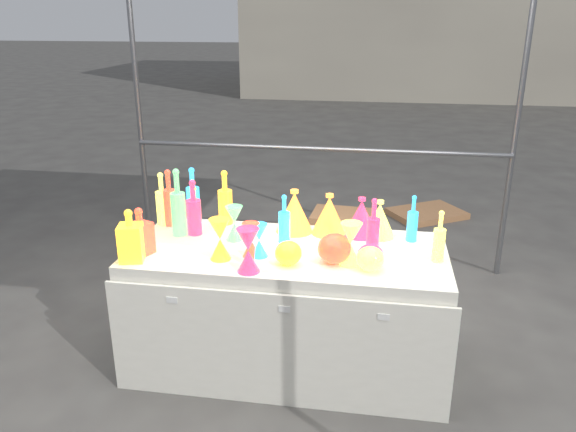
# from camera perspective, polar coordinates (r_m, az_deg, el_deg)

# --- Properties ---
(ground) EXTENTS (80.00, 80.00, 0.00)m
(ground) POSITION_cam_1_polar(r_m,az_deg,el_deg) (3.58, -0.00, -14.46)
(ground) COLOR #615E59
(ground) RESTS_ON ground
(display_table) EXTENTS (1.84, 0.83, 0.75)m
(display_table) POSITION_cam_1_polar(r_m,az_deg,el_deg) (3.37, -0.03, -9.29)
(display_table) COLOR white
(display_table) RESTS_ON ground
(cardboard_box_closed) EXTENTS (0.57, 0.43, 0.39)m
(cardboard_box_closed) POSITION_cam_1_polar(r_m,az_deg,el_deg) (4.94, 5.61, -1.85)
(cardboard_box_closed) COLOR #B47C51
(cardboard_box_closed) RESTS_ON ground
(cardboard_box_flat) EXTENTS (0.89, 0.82, 0.06)m
(cardboard_box_flat) POSITION_cam_1_polar(r_m,az_deg,el_deg) (6.10, 13.91, 0.26)
(cardboard_box_flat) COLOR #B47C51
(cardboard_box_flat) RESTS_ON ground
(bottle_0) EXTENTS (0.11, 0.11, 0.35)m
(bottle_0) POSITION_cam_1_polar(r_m,az_deg,el_deg) (3.57, -6.41, 1.91)
(bottle_0) COLOR red
(bottle_0) RESTS_ON display_table
(bottle_1) EXTENTS (0.10, 0.10, 0.36)m
(bottle_1) POSITION_cam_1_polar(r_m,az_deg,el_deg) (3.63, -9.64, 2.14)
(bottle_1) COLOR #1B9727
(bottle_1) RESTS_ON display_table
(bottle_2) EXTENTS (0.10, 0.10, 0.36)m
(bottle_2) POSITION_cam_1_polar(r_m,az_deg,el_deg) (3.59, -11.96, 1.84)
(bottle_2) COLOR orange
(bottle_2) RESTS_ON display_table
(bottle_3) EXTENTS (0.10, 0.10, 0.34)m
(bottle_3) POSITION_cam_1_polar(r_m,az_deg,el_deg) (3.42, -9.56, 0.89)
(bottle_3) COLOR #1A3299
(bottle_3) RESTS_ON display_table
(bottle_4) EXTENTS (0.10, 0.10, 0.34)m
(bottle_4) POSITION_cam_1_polar(r_m,az_deg,el_deg) (3.62, -12.68, 1.74)
(bottle_4) COLOR #136C77
(bottle_4) RESTS_ON display_table
(bottle_5) EXTENTS (0.11, 0.11, 0.42)m
(bottle_5) POSITION_cam_1_polar(r_m,az_deg,el_deg) (3.41, -11.12, 1.38)
(bottle_5) COLOR #AC228B
(bottle_5) RESTS_ON display_table
(bottle_6) EXTENTS (0.09, 0.09, 0.30)m
(bottle_6) POSITION_cam_1_polar(r_m,az_deg,el_deg) (3.43, -9.50, 0.61)
(bottle_6) COLOR red
(bottle_6) RESTS_ON display_table
(bottle_7) EXTENTS (0.07, 0.07, 0.29)m
(bottle_7) POSITION_cam_1_polar(r_m,az_deg,el_deg) (3.26, -0.39, -0.26)
(bottle_7) COLOR #1B9727
(bottle_7) RESTS_ON display_table
(decanter_0) EXTENTS (0.15, 0.15, 0.29)m
(decanter_0) POSITION_cam_1_polar(r_m,az_deg,el_deg) (3.13, -15.72, -1.89)
(decanter_0) COLOR red
(decanter_0) RESTS_ON display_table
(decanter_1) EXTENTS (0.14, 0.14, 0.27)m
(decanter_1) POSITION_cam_1_polar(r_m,az_deg,el_deg) (3.21, -14.78, -1.47)
(decanter_1) COLOR orange
(decanter_1) RESTS_ON display_table
(hourglass_0) EXTENTS (0.13, 0.13, 0.19)m
(hourglass_0) POSITION_cam_1_polar(r_m,az_deg,el_deg) (3.09, -3.79, -2.43)
(hourglass_0) COLOR orange
(hourglass_0) RESTS_ON display_table
(hourglass_1) EXTENTS (0.14, 0.14, 0.24)m
(hourglass_1) POSITION_cam_1_polar(r_m,az_deg,el_deg) (2.90, -4.07, -3.50)
(hourglass_1) COLOR #1A3299
(hourglass_1) RESTS_ON display_table
(hourglass_2) EXTENTS (0.12, 0.12, 0.23)m
(hourglass_2) POSITION_cam_1_polar(r_m,az_deg,el_deg) (3.00, 6.38, -2.82)
(hourglass_2) COLOR #136C77
(hourglass_2) RESTS_ON display_table
(hourglass_3) EXTENTS (0.11, 0.11, 0.21)m
(hourglass_3) POSITION_cam_1_polar(r_m,az_deg,el_deg) (3.32, -5.46, -0.72)
(hourglass_3) COLOR #AC228B
(hourglass_3) RESTS_ON display_table
(hourglass_4) EXTENTS (0.14, 0.14, 0.23)m
(hourglass_4) POSITION_cam_1_polar(r_m,az_deg,el_deg) (3.07, -6.92, -2.35)
(hourglass_4) COLOR red
(hourglass_4) RESTS_ON display_table
(hourglass_5) EXTENTS (0.11, 0.11, 0.19)m
(hourglass_5) POSITION_cam_1_polar(r_m,az_deg,el_deg) (3.09, -2.96, -2.48)
(hourglass_5) COLOR #1B9727
(hourglass_5) RESTS_ON display_table
(globe_0) EXTENTS (0.19, 0.19, 0.12)m
(globe_0) POSITION_cam_1_polar(r_m,az_deg,el_deg) (3.00, 0.03, -3.92)
(globe_0) COLOR red
(globe_0) RESTS_ON display_table
(globe_1) EXTENTS (0.16, 0.16, 0.12)m
(globe_1) POSITION_cam_1_polar(r_m,az_deg,el_deg) (2.96, 8.35, -4.47)
(globe_1) COLOR #136C77
(globe_1) RESTS_ON display_table
(globe_2) EXTENTS (0.21, 0.21, 0.15)m
(globe_2) POSITION_cam_1_polar(r_m,az_deg,el_deg) (3.02, 4.76, -3.47)
(globe_2) COLOR orange
(globe_2) RESTS_ON display_table
(globe_3) EXTENTS (0.18, 0.18, 0.12)m
(globe_3) POSITION_cam_1_polar(r_m,az_deg,el_deg) (2.99, 8.36, -4.21)
(globe_3) COLOR #1A3299
(globe_3) RESTS_ON display_table
(lampshade_0) EXTENTS (0.23, 0.23, 0.25)m
(lampshade_0) POSITION_cam_1_polar(r_m,az_deg,el_deg) (3.40, 4.21, 0.22)
(lampshade_0) COLOR #DEF132
(lampshade_0) RESTS_ON display_table
(lampshade_1) EXTENTS (0.27, 0.27, 0.27)m
(lampshade_1) POSITION_cam_1_polar(r_m,az_deg,el_deg) (3.43, 0.65, 0.54)
(lampshade_1) COLOR #DEF132
(lampshade_1) RESTS_ON display_table
(lampshade_2) EXTENTS (0.27, 0.27, 0.24)m
(lampshade_2) POSITION_cam_1_polar(r_m,az_deg,el_deg) (3.40, 7.46, -0.05)
(lampshade_2) COLOR #1A3299
(lampshade_2) RESTS_ON display_table
(lampshade_3) EXTENTS (0.25, 0.25, 0.23)m
(lampshade_3) POSITION_cam_1_polar(r_m,az_deg,el_deg) (3.40, 9.28, -0.25)
(lampshade_3) COLOR #136C77
(lampshade_3) RESTS_ON display_table
(bottle_8) EXTENTS (0.07, 0.07, 0.28)m
(bottle_8) POSITION_cam_1_polar(r_m,az_deg,el_deg) (3.36, 12.56, -0.23)
(bottle_8) COLOR #1B9727
(bottle_8) RESTS_ON display_table
(bottle_10) EXTENTS (0.09, 0.09, 0.32)m
(bottle_10) POSITION_cam_1_polar(r_m,az_deg,el_deg) (3.13, 8.66, -1.03)
(bottle_10) COLOR #1A3299
(bottle_10) RESTS_ON display_table
(bottle_11) EXTENTS (0.08, 0.08, 0.29)m
(bottle_11) POSITION_cam_1_polar(r_m,az_deg,el_deg) (3.11, 15.13, -1.99)
(bottle_11) COLOR #136C77
(bottle_11) RESTS_ON display_table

